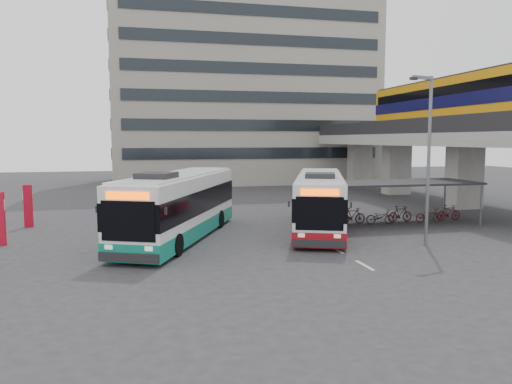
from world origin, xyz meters
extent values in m
plane|color=#28282B|center=(0.00, 0.00, 0.00)|extent=(120.00, 120.00, 0.00)
cube|color=gray|center=(17.00, 8.00, 2.30)|extent=(2.20, 1.60, 4.60)
cube|color=gray|center=(17.00, 18.00, 2.30)|extent=(2.20, 1.60, 4.60)
cube|color=gray|center=(17.00, 26.00, 2.30)|extent=(2.20, 1.60, 4.60)
cube|color=gray|center=(17.00, 12.00, 5.05)|extent=(8.00, 32.00, 0.90)
cube|color=black|center=(13.25, 12.00, 6.05)|extent=(0.35, 32.00, 1.10)
cube|color=black|center=(20.75, 12.00, 6.05)|extent=(0.35, 32.00, 1.10)
cube|color=#C5800B|center=(17.00, 9.51, 7.60)|extent=(2.90, 20.00, 3.90)
cube|color=#090933|center=(17.00, 9.51, 7.80)|extent=(2.98, 20.02, 0.90)
cube|color=black|center=(17.00, 9.51, 8.60)|extent=(2.96, 19.20, 0.70)
cube|color=black|center=(17.00, 9.51, 9.55)|extent=(2.70, 19.60, 0.25)
cylinder|color=#595B60|center=(3.70, 4.80, 1.20)|extent=(0.12, 0.12, 2.40)
cylinder|color=#595B60|center=(13.30, 4.80, 1.20)|extent=(0.12, 0.12, 2.40)
cylinder|color=#595B60|center=(3.70, 1.20, 1.20)|extent=(0.12, 0.12, 2.40)
cylinder|color=#595B60|center=(13.30, 1.20, 1.20)|extent=(0.12, 0.12, 2.40)
cube|color=black|center=(8.50, 3.00, 2.48)|extent=(10.00, 4.00, 0.12)
imported|color=black|center=(4.50, 3.00, 0.45)|extent=(1.71, 0.60, 0.90)
imported|color=black|center=(6.10, 3.00, 0.50)|extent=(1.66, 0.47, 1.00)
imported|color=black|center=(7.70, 3.00, 0.45)|extent=(1.72, 0.60, 0.90)
imported|color=black|center=(9.30, 3.00, 0.50)|extent=(1.66, 0.47, 1.00)
imported|color=#350C0F|center=(10.90, 3.00, 0.45)|extent=(1.71, 0.60, 0.90)
imported|color=#3F0C0F|center=(12.50, 3.00, 0.50)|extent=(1.66, 0.47, 1.00)
cube|color=gray|center=(6.00, 36.00, 12.50)|extent=(30.00, 15.00, 25.00)
cube|color=beige|center=(2.50, -6.00, 0.01)|extent=(0.15, 1.60, 0.01)
cube|color=beige|center=(2.50, -3.00, 0.01)|extent=(0.15, 1.60, 0.01)
cube|color=beige|center=(2.50, 0.00, 0.01)|extent=(0.15, 1.60, 0.01)
cube|color=white|center=(3.53, 2.03, 1.74)|extent=(6.26, 11.54, 2.62)
cube|color=maroon|center=(3.53, 2.03, 0.52)|extent=(6.31, 11.60, 0.71)
cube|color=black|center=(3.53, 2.03, 1.86)|extent=(6.32, 11.58, 1.09)
cube|color=#EA4A00|center=(1.54, -3.32, 2.71)|extent=(1.62, 0.67, 0.29)
cube|color=black|center=(2.54, -0.64, 3.25)|extent=(1.90, 1.93, 0.27)
cylinder|color=black|center=(1.20, -1.00, 0.48)|extent=(0.60, 0.99, 0.95)
cylinder|color=black|center=(5.71, 4.63, 0.48)|extent=(0.60, 0.99, 0.95)
cube|color=white|center=(-4.30, 1.33, 1.84)|extent=(7.21, 12.09, 2.77)
cube|color=#0D7661|center=(-4.30, 1.33, 0.55)|extent=(7.26, 12.14, 0.75)
cube|color=black|center=(-4.30, 1.33, 1.96)|extent=(7.27, 12.13, 1.16)
cube|color=#EA4A00|center=(-6.73, -4.20, 2.87)|extent=(1.68, 0.80, 0.30)
cube|color=black|center=(-5.52, -1.44, 3.44)|extent=(2.06, 2.09, 0.28)
cylinder|color=black|center=(-6.96, -1.73, 0.50)|extent=(0.68, 1.04, 1.01)
cylinder|color=black|center=(-1.84, 3.94, 0.50)|extent=(0.68, 1.04, 1.01)
imported|color=black|center=(-3.67, 2.79, 0.95)|extent=(0.50, 0.73, 1.91)
cylinder|color=#595B60|center=(7.14, -2.92, 4.00)|extent=(0.16, 0.16, 8.00)
cube|color=#595B60|center=(6.56, -3.08, 7.90)|extent=(1.20, 0.46, 0.15)
cube|color=black|center=(6.03, -3.22, 7.82)|extent=(0.39, 0.27, 0.12)
cube|color=#B40B20|center=(-12.59, 6.63, 1.23)|extent=(0.52, 0.31, 2.46)
cube|color=white|center=(-12.59, 6.63, 1.87)|extent=(0.52, 0.22, 0.49)
camera|label=1|loc=(-6.23, -24.14, 5.05)|focal=35.00mm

